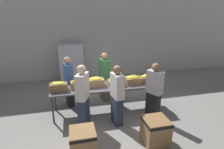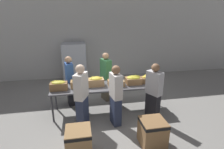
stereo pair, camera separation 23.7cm
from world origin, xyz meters
TOP-DOWN VIEW (x-y plane):
  - ground_plane at (0.00, 0.00)m, footprint 30.00×30.00m
  - wall_back at (0.00, 3.34)m, footprint 16.00×0.08m
  - sorting_table at (0.00, 0.00)m, footprint 3.14×0.82m
  - banana_box_0 at (-1.33, -0.06)m, footprint 0.46×0.26m
  - banana_box_1 at (-0.78, 0.04)m, footprint 0.46×0.27m
  - banana_box_2 at (-0.30, 0.05)m, footprint 0.46×0.28m
  - banana_box_3 at (0.28, -0.05)m, footprint 0.46×0.32m
  - banana_box_4 at (0.82, 0.00)m, footprint 0.46×0.33m
  - banana_box_5 at (1.31, 0.04)m, footprint 0.46×0.32m
  - volunteer_0 at (0.10, 0.76)m, footprint 0.35×0.48m
  - volunteer_1 at (0.13, -0.73)m, footprint 0.28×0.46m
  - volunteer_2 at (-1.06, 0.62)m, footprint 0.29×0.46m
  - volunteer_3 at (-0.72, -0.64)m, footprint 0.38×0.49m
  - volunteer_4 at (1.17, -0.70)m, footprint 0.39×0.48m
  - donation_bin_0 at (-0.83, -1.67)m, footprint 0.51×0.51m
  - donation_bin_1 at (0.76, -1.67)m, footprint 0.53×0.53m
  - pallet_stack_0 at (-0.94, 2.71)m, footprint 1.03×1.03m

SIDE VIEW (x-z plane):
  - ground_plane at x=0.00m, z-range 0.00..0.00m
  - donation_bin_0 at x=-0.83m, z-range 0.03..0.62m
  - donation_bin_1 at x=0.76m, z-range 0.03..0.63m
  - sorting_table at x=0.00m, z-range 0.36..1.16m
  - volunteer_2 at x=-1.06m, z-range 0.00..1.58m
  - volunteer_4 at x=1.17m, z-range 0.00..1.59m
  - volunteer_1 at x=0.13m, z-range 0.00..1.60m
  - volunteer_0 at x=0.10m, z-range 0.00..1.62m
  - volunteer_3 at x=-0.72m, z-range -0.01..1.64m
  - pallet_stack_0 at x=-0.94m, z-range -0.01..1.68m
  - banana_box_3 at x=0.28m, z-range 0.80..1.03m
  - banana_box_5 at x=1.31m, z-range 0.81..1.03m
  - banana_box_1 at x=-0.78m, z-range 0.80..1.06m
  - banana_box_4 at x=0.82m, z-range 0.80..1.07m
  - banana_box_0 at x=-1.33m, z-range 0.81..1.07m
  - banana_box_2 at x=-0.30m, z-range 0.81..1.08m
  - wall_back at x=0.00m, z-range 0.00..4.00m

